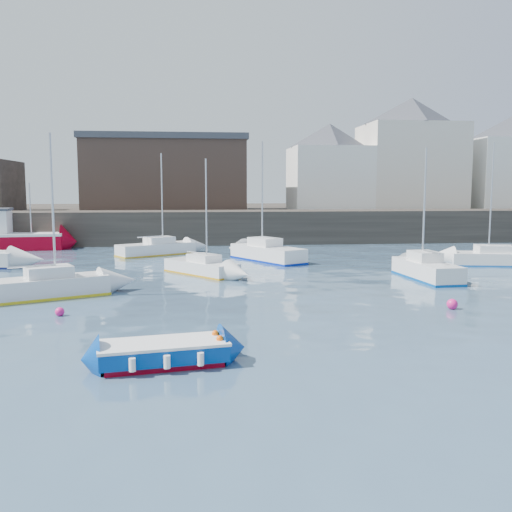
{
  "coord_description": "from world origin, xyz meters",
  "views": [
    {
      "loc": [
        -3.29,
        -17.65,
        5.04
      ],
      "look_at": [
        0.0,
        12.0,
        1.5
      ],
      "focal_mm": 40.0,
      "sensor_mm": 36.0,
      "label": 1
    }
  ],
  "objects": [
    {
      "name": "quay_wall",
      "position": [
        0.0,
        35.0,
        1.5
      ],
      "size": [
        90.0,
        5.0,
        3.0
      ],
      "primitive_type": "cube",
      "color": "#28231E",
      "rests_on": "ground"
    },
    {
      "name": "buoy_near",
      "position": [
        -8.61,
        5.31,
        0.0
      ],
      "size": [
        0.37,
        0.37,
        0.37
      ],
      "primitive_type": "sphere",
      "color": "#E21B76",
      "rests_on": "ground"
    },
    {
      "name": "bldg_east_d",
      "position": [
        11.0,
        41.5,
        7.36
      ],
      "size": [
        11.14,
        11.14,
        8.95
      ],
      "color": "white",
      "rests_on": "land_strip"
    },
    {
      "name": "blue_dinghy",
      "position": [
        -4.19,
        -1.61,
        0.39
      ],
      "size": [
        3.89,
        2.22,
        0.7
      ],
      "color": "#980014",
      "rests_on": "ground"
    },
    {
      "name": "sailboat_c",
      "position": [
        9.65,
        12.6,
        0.56
      ],
      "size": [
        2.13,
        5.64,
        7.28
      ],
      "color": "silver",
      "rests_on": "ground"
    },
    {
      "name": "sailboat_b",
      "position": [
        -2.81,
        15.81,
        0.44
      ],
      "size": [
        4.53,
        5.17,
        6.74
      ],
      "color": "silver",
      "rests_on": "ground"
    },
    {
      "name": "sailboat_h",
      "position": [
        -6.08,
        26.13,
        0.5
      ],
      "size": [
        6.1,
        4.73,
        7.69
      ],
      "color": "silver",
      "rests_on": "ground"
    },
    {
      "name": "water",
      "position": [
        0.0,
        0.0,
        0.0
      ],
      "size": [
        220.0,
        220.0,
        0.0
      ],
      "primitive_type": "plane",
      "color": "#2D4760",
      "rests_on": "ground"
    },
    {
      "name": "buoy_mid",
      "position": [
        7.51,
        4.82,
        0.0
      ],
      "size": [
        0.46,
        0.46,
        0.46
      ],
      "primitive_type": "sphere",
      "color": "#E21B76",
      "rests_on": "ground"
    },
    {
      "name": "buoy_far",
      "position": [
        -1.57,
        16.7,
        0.0
      ],
      "size": [
        0.34,
        0.34,
        0.34
      ],
      "primitive_type": "sphere",
      "color": "#E21B76",
      "rests_on": "ground"
    },
    {
      "name": "land_strip",
      "position": [
        0.0,
        53.0,
        1.4
      ],
      "size": [
        90.0,
        32.0,
        2.8
      ],
      "primitive_type": "cube",
      "color": "#28231E",
      "rests_on": "ground"
    },
    {
      "name": "fishing_boat",
      "position": [
        -18.56,
        31.48,
        1.07
      ],
      "size": [
        8.53,
        3.7,
        5.52
      ],
      "color": "#980014",
      "rests_on": "ground"
    },
    {
      "name": "warehouse",
      "position": [
        -6.0,
        43.0,
        6.62
      ],
      "size": [
        16.4,
        10.4,
        7.6
      ],
      "color": "#3D2D26",
      "rests_on": "land_strip"
    },
    {
      "name": "sailboat_f",
      "position": [
        1.86,
        21.65,
        0.58
      ],
      "size": [
        4.92,
        6.55,
        8.29
      ],
      "color": "silver",
      "rests_on": "ground"
    },
    {
      "name": "bldg_east_b",
      "position": [
        31.0,
        41.5,
        7.87
      ],
      "size": [
        11.88,
        11.88,
        9.95
      ],
      "color": "white",
      "rests_on": "land_strip"
    },
    {
      "name": "sailboat_d",
      "position": [
        16.64,
        17.61,
        0.49
      ],
      "size": [
        6.53,
        3.15,
        8.0
      ],
      "color": "silver",
      "rests_on": "ground"
    },
    {
      "name": "bldg_east_a",
      "position": [
        20.0,
        42.0,
        8.81
      ],
      "size": [
        13.36,
        13.36,
        11.8
      ],
      "color": "beige",
      "rests_on": "land_strip"
    },
    {
      "name": "sailboat_a",
      "position": [
        -10.19,
        9.27,
        0.53
      ],
      "size": [
        6.04,
        4.21,
        7.56
      ],
      "color": "silver",
      "rests_on": "ground"
    }
  ]
}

